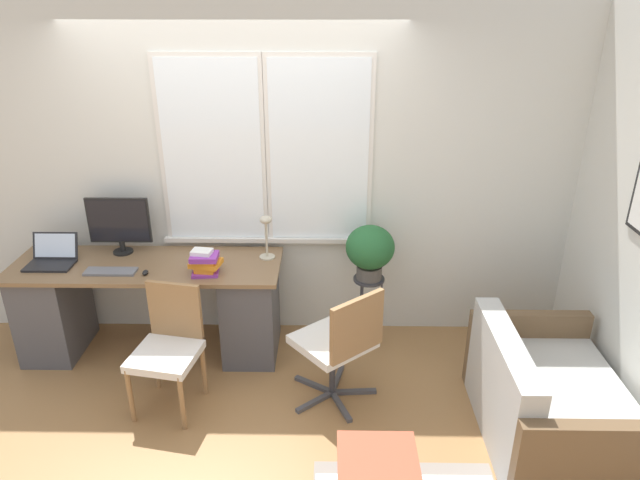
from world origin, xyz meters
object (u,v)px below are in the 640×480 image
monitor (119,223)px  desk_lamp (266,230)px  keyboard (111,271)px  mouse (145,273)px  potted_plant (370,249)px  folding_stool (377,461)px  couch_loveseat (547,403)px  office_chair_swivel (339,342)px  desk_chair_wooden (168,345)px  book_stack (205,262)px  laptop (52,258)px  plant_stand (369,287)px

monitor → desk_lamp: 1.16m
keyboard → mouse: size_ratio=5.57×
potted_plant → folding_stool: (-0.05, -1.65, -0.48)m
couch_loveseat → office_chair_swivel: bearing=75.7°
mouse → potted_plant: size_ratio=0.16×
monitor → desk_chair_wooden: 1.14m
book_stack → desk_chair_wooden: book_stack is taller
desk_chair_wooden → couch_loveseat: size_ratio=0.71×
monitor → desk_lamp: size_ratio=1.39×
mouse → couch_loveseat: 2.90m
mouse → desk_chair_wooden: bearing=-60.7°
monitor → book_stack: monitor is taller
mouse → book_stack: 0.44m
laptop → mouse: (0.76, -0.17, -0.03)m
book_stack → couch_loveseat: size_ratio=0.20×
mouse → desk_chair_wooden: size_ratio=0.08×
folding_stool → office_chair_swivel: bearing=101.0°
desk_lamp → book_stack: (-0.43, -0.27, -0.14)m
laptop → plant_stand: (2.42, 0.10, -0.28)m
desk_chair_wooden → keyboard: bearing=147.9°
desk_lamp → office_chair_swivel: (0.56, -0.72, -0.53)m
monitor → keyboard: monitor is taller
monitor → keyboard: (0.02, -0.35, -0.24)m
desk_chair_wooden → office_chair_swivel: office_chair_swivel is taller
desk_chair_wooden → potted_plant: bearing=37.5°
mouse → folding_stool: size_ratio=0.15×
potted_plant → desk_chair_wooden: bearing=-153.1°
office_chair_swivel → plant_stand: office_chair_swivel is taller
book_stack → keyboard: bearing=-179.8°
laptop → book_stack: (1.20, -0.14, 0.04)m
keyboard → desk_chair_wooden: bearing=-42.7°
book_stack → folding_stool: bearing=-50.5°
desk_lamp → office_chair_swivel: size_ratio=0.39×
desk_lamp → potted_plant: bearing=-2.8°
mouse → plant_stand: size_ratio=0.11×
laptop → couch_loveseat: bearing=-14.8°
monitor → keyboard: size_ratio=1.29×
laptop → monitor: bearing=24.3°
plant_stand → folding_stool: plant_stand is taller
couch_loveseat → potted_plant: potted_plant is taller
desk_lamp → office_chair_swivel: 1.05m
mouse → office_chair_swivel: (1.42, -0.42, -0.31)m
couch_loveseat → mouse: bearing=74.6°
desk_chair_wooden → couch_loveseat: 2.52m
keyboard → office_chair_swivel: size_ratio=0.42×
book_stack → folding_stool: size_ratio=0.56×
potted_plant → book_stack: bearing=-169.2°
keyboard → desk_chair_wooden: size_ratio=0.43×
desk_lamp → keyboard: bearing=-166.4°
office_chair_swivel → keyboard: bearing=-54.8°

